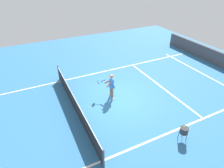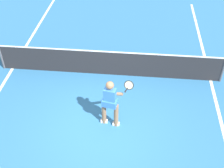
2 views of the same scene
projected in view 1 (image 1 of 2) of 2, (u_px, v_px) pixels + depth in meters
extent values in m
plane|color=teal|center=(117.00, 99.00, 11.19)|extent=(25.04, 25.04, 0.00)
cube|color=white|center=(202.00, 74.00, 13.85)|extent=(8.01, 0.10, 0.01)
cube|color=white|center=(160.00, 86.00, 12.40)|extent=(7.01, 0.10, 0.01)
cube|color=white|center=(152.00, 140.00, 8.51)|extent=(0.10, 17.26, 0.01)
cube|color=white|center=(95.00, 73.00, 13.86)|extent=(0.10, 17.26, 0.01)
cylinder|color=#4C4C51|center=(104.00, 159.00, 7.07)|extent=(0.08, 0.08, 1.04)
cylinder|color=#4C4C51|center=(59.00, 73.00, 12.88)|extent=(0.08, 0.08, 1.04)
cube|color=#232326|center=(75.00, 104.00, 10.01)|extent=(7.53, 0.02, 0.92)
cube|color=white|center=(74.00, 97.00, 9.75)|extent=(7.53, 0.02, 0.04)
cylinder|color=#8C6647|center=(112.00, 94.00, 10.97)|extent=(0.13, 0.13, 0.78)
cylinder|color=#8C6647|center=(111.00, 90.00, 11.27)|extent=(0.13, 0.13, 0.78)
cube|color=white|center=(112.00, 98.00, 11.16)|extent=(0.20, 0.10, 0.08)
cube|color=white|center=(111.00, 95.00, 11.46)|extent=(0.20, 0.10, 0.08)
cube|color=#3875D6|center=(112.00, 83.00, 10.78)|extent=(0.35, 0.26, 0.52)
cube|color=#3875D6|center=(112.00, 85.00, 10.89)|extent=(0.45, 0.36, 0.20)
sphere|color=#8C6647|center=(112.00, 76.00, 10.57)|extent=(0.22, 0.22, 0.22)
cylinder|color=#8C6647|center=(110.00, 84.00, 10.61)|extent=(0.20, 0.49, 0.37)
cylinder|color=#8C6647|center=(108.00, 81.00, 10.86)|extent=(0.36, 0.44, 0.37)
cylinder|color=black|center=(103.00, 81.00, 10.98)|extent=(0.09, 0.30, 0.14)
torus|color=black|center=(98.00, 82.00, 10.95)|extent=(0.30, 0.17, 0.28)
cylinder|color=beige|center=(98.00, 82.00, 10.95)|extent=(0.25, 0.14, 0.23)
sphere|color=#D1E533|center=(136.00, 63.00, 15.24)|extent=(0.07, 0.07, 0.07)
cylinder|color=#333338|center=(184.00, 130.00, 8.27)|extent=(0.36, 0.36, 0.30)
cylinder|color=#333338|center=(178.00, 135.00, 8.50)|extent=(0.02, 0.02, 0.40)
cylinder|color=#333338|center=(187.00, 137.00, 8.40)|extent=(0.02, 0.02, 0.40)
cylinder|color=#333338|center=(183.00, 133.00, 8.60)|extent=(0.02, 0.02, 0.40)
sphere|color=#D1E533|center=(184.00, 127.00, 8.22)|extent=(0.07, 0.07, 0.07)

